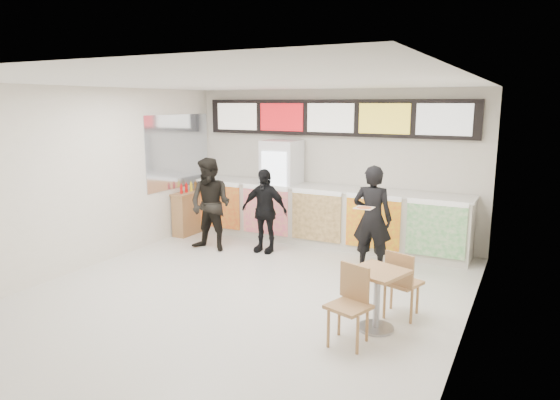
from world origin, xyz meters
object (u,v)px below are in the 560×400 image
Objects in this scene: customer_main at (372,219)px; condiment_ledge at (189,213)px; service_counter at (323,215)px; cafe_table at (377,288)px; customer_mid at (264,211)px; drinks_fridge at (281,190)px; customer_left at (211,205)px.

customer_main reaches higher than condiment_ledge.
condiment_ledge is (-4.14, 0.55, -0.42)m from customer_main.
service_counter is 1.78m from customer_main.
cafe_table is at bearing -57.84° from service_counter.
customer_main reaches higher than customer_mid.
cafe_table is at bearing 105.13° from customer_main.
customer_mid is (-2.10, 0.16, -0.10)m from customer_main.
customer_main is 2.11m from customer_mid.
customer_mid is at bearing -128.36° from service_counter.
drinks_fridge reaches higher than condiment_ledge.
drinks_fridge is at bearing -30.96° from customer_main.
cafe_table is (0.71, -2.08, -0.35)m from customer_main.
customer_left is 1.40m from condiment_ledge.
condiment_ledge is at bearing -11.18° from customer_main.
drinks_fridge is at bearing 18.16° from condiment_ledge.
condiment_ledge is at bearing 169.85° from cafe_table.
customer_mid is 2.10m from condiment_ledge.
customer_left reaches higher than condiment_ledge.
customer_main is 1.13× the size of customer_mid.
customer_left is (-0.78, -1.38, -0.13)m from drinks_fridge.
condiment_ledge is (-4.85, 2.62, -0.07)m from cafe_table.
customer_left reaches higher than cafe_table.
customer_main reaches higher than customer_left.
cafe_table is 5.51m from condiment_ledge.
customer_left is 1.62× the size of condiment_ledge.
cafe_table is at bearing -47.57° from drinks_fridge.
service_counter is 3.19× the size of customer_left.
customer_left is 1.09× the size of cafe_table.
customer_mid is at bearing 159.68° from cafe_table.
drinks_fridge reaches higher than service_counter.
customer_left is (-3.03, -0.22, -0.01)m from customer_main.
service_counter is at bearing -44.66° from customer_main.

